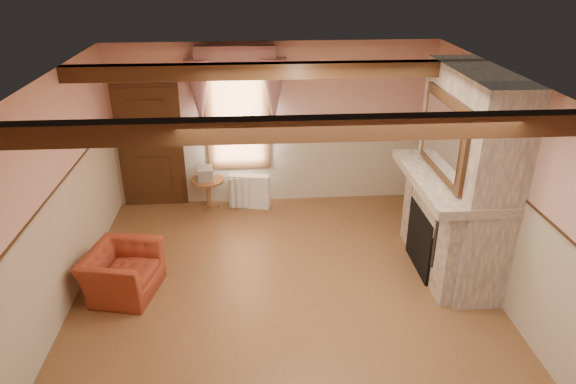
{
  "coord_description": "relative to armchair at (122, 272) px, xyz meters",
  "views": [
    {
      "loc": [
        -0.36,
        -5.44,
        4.1
      ],
      "look_at": [
        0.09,
        0.8,
        1.15
      ],
      "focal_mm": 32.0,
      "sensor_mm": 36.0,
      "label": 1
    }
  ],
  "objects": [
    {
      "name": "window",
      "position": [
        1.51,
        2.67,
        1.34
      ],
      "size": [
        1.06,
        0.08,
        2.02
      ],
      "primitive_type": "cube",
      "color": "white",
      "rests_on": "wall_back"
    },
    {
      "name": "floor",
      "position": [
        2.11,
        -0.3,
        -0.31
      ],
      "size": [
        5.5,
        6.0,
        0.01
      ],
      "primitive_type": "cube",
      "color": "brown",
      "rests_on": "ground"
    },
    {
      "name": "wall_right",
      "position": [
        4.86,
        -0.3,
        1.09
      ],
      "size": [
        0.02,
        6.0,
        2.8
      ],
      "primitive_type": "cube",
      "color": "#DAA197",
      "rests_on": "floor"
    },
    {
      "name": "ceiling",
      "position": [
        2.11,
        -0.3,
        2.49
      ],
      "size": [
        5.5,
        6.0,
        0.01
      ],
      "primitive_type": "cube",
      "color": "silver",
      "rests_on": "wall_back"
    },
    {
      "name": "bowl",
      "position": [
        4.36,
        0.44,
        1.15
      ],
      "size": [
        0.33,
        0.33,
        0.08
      ],
      "primitive_type": "imported",
      "color": "brown",
      "rests_on": "mantel"
    },
    {
      "name": "wall_back",
      "position": [
        2.11,
        2.7,
        1.09
      ],
      "size": [
        5.5,
        0.02,
        2.8
      ],
      "primitive_type": "cube",
      "color": "#DAA197",
      "rests_on": "floor"
    },
    {
      "name": "wall_left",
      "position": [
        -0.64,
        -0.3,
        1.09
      ],
      "size": [
        0.02,
        6.0,
        2.8
      ],
      "primitive_type": "cube",
      "color": "#DAA197",
      "rests_on": "floor"
    },
    {
      "name": "window_drapes",
      "position": [
        1.51,
        2.58,
        1.94
      ],
      "size": [
        1.3,
        0.14,
        1.4
      ],
      "primitive_type": "cube",
      "color": "gray",
      "rests_on": "wall_back"
    },
    {
      "name": "oil_lamp",
      "position": [
        4.36,
        0.5,
        1.25
      ],
      "size": [
        0.11,
        0.11,
        0.28
      ],
      "primitive_type": "cylinder",
      "color": "gold",
      "rests_on": "mantel"
    },
    {
      "name": "overmantel_mirror",
      "position": [
        4.17,
        0.3,
        1.66
      ],
      "size": [
        0.06,
        1.44,
        1.04
      ],
      "primitive_type": "cube",
      "color": "silver",
      "rests_on": "fireplace"
    },
    {
      "name": "fireplace",
      "position": [
        4.54,
        0.3,
        1.09
      ],
      "size": [
        0.85,
        2.0,
        2.8
      ],
      "primitive_type": "cube",
      "color": "gray",
      "rests_on": "floor"
    },
    {
      "name": "radiator",
      "position": [
        1.67,
        2.4,
        -0.01
      ],
      "size": [
        0.72,
        0.33,
        0.6
      ],
      "primitive_type": "cube",
      "rotation": [
        0.0,
        0.0,
        -0.22
      ],
      "color": "white",
      "rests_on": "floor"
    },
    {
      "name": "mantel_clock",
      "position": [
        4.36,
        1.1,
        1.21
      ],
      "size": [
        0.14,
        0.24,
        0.2
      ],
      "primitive_type": "cube",
      "color": "black",
      "rests_on": "mantel"
    },
    {
      "name": "firebox",
      "position": [
        4.11,
        0.3,
        0.14
      ],
      "size": [
        0.2,
        0.95,
        0.9
      ],
      "primitive_type": "cube",
      "color": "black",
      "rests_on": "floor"
    },
    {
      "name": "ceiling_beam_front",
      "position": [
        2.11,
        -1.5,
        2.39
      ],
      "size": [
        5.5,
        0.18,
        0.2
      ],
      "primitive_type": "cube",
      "color": "black",
      "rests_on": "ceiling"
    },
    {
      "name": "side_table",
      "position": [
        0.95,
        2.4,
        -0.03
      ],
      "size": [
        0.74,
        0.74,
        0.55
      ],
      "primitive_type": "cylinder",
      "rotation": [
        0.0,
        0.0,
        -0.41
      ],
      "color": "brown",
      "rests_on": "floor"
    },
    {
      "name": "wainscot",
      "position": [
        2.11,
        -0.3,
        0.44
      ],
      "size": [
        5.5,
        6.0,
        1.5
      ],
      "primitive_type": null,
      "color": "#C2B19C",
      "rests_on": "floor"
    },
    {
      "name": "jar_yellow",
      "position": [
        4.36,
        -0.24,
        1.17
      ],
      "size": [
        0.06,
        0.06,
        0.12
      ],
      "primitive_type": "cylinder",
      "color": "gold",
      "rests_on": "mantel"
    },
    {
      "name": "candle_red",
      "position": [
        4.36,
        -0.37,
        1.19
      ],
      "size": [
        0.06,
        0.06,
        0.16
      ],
      "primitive_type": "cylinder",
      "color": "#B52F16",
      "rests_on": "mantel"
    },
    {
      "name": "ceiling_beam_back",
      "position": [
        2.11,
        0.9,
        2.39
      ],
      "size": [
        5.5,
        0.18,
        0.2
      ],
      "primitive_type": "cube",
      "color": "black",
      "rests_on": "ceiling"
    },
    {
      "name": "mantel",
      "position": [
        4.36,
        0.3,
        1.05
      ],
      "size": [
        1.05,
        2.05,
        0.12
      ],
      "primitive_type": "cube",
      "color": "gray",
      "rests_on": "fireplace"
    },
    {
      "name": "chair_rail",
      "position": [
        2.11,
        -0.3,
        1.19
      ],
      "size": [
        5.5,
        6.0,
        0.08
      ],
      "primitive_type": null,
      "color": "black",
      "rests_on": "wainscot"
    },
    {
      "name": "armchair",
      "position": [
        0.0,
        0.0,
        0.0
      ],
      "size": [
        1.01,
        1.11,
        0.62
      ],
      "primitive_type": "imported",
      "rotation": [
        0.0,
        0.0,
        1.36
      ],
      "color": "maroon",
      "rests_on": "floor"
    },
    {
      "name": "door",
      "position": [
        0.01,
        2.64,
        0.74
      ],
      "size": [
        1.1,
        0.1,
        2.1
      ],
      "primitive_type": "cube",
      "color": "black",
      "rests_on": "floor"
    },
    {
      "name": "book_stack",
      "position": [
        0.92,
        2.42,
        0.34
      ],
      "size": [
        0.29,
        0.35,
        0.2
      ],
      "primitive_type": "cube",
      "rotation": [
        0.0,
        0.0,
        0.11
      ],
      "color": "#B7AD8C",
      "rests_on": "side_table"
    }
  ]
}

